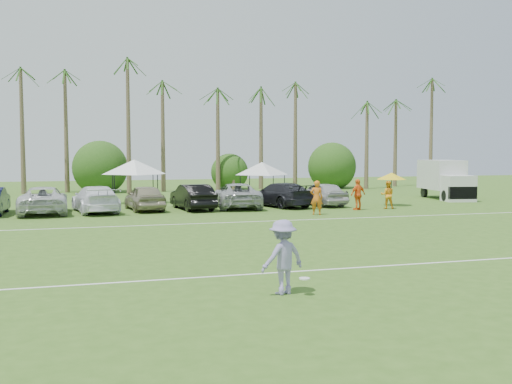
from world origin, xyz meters
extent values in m
plane|color=#375D1B|center=(0.00, 0.00, 0.00)|extent=(120.00, 120.00, 0.00)
cube|color=white|center=(0.00, 2.00, 0.01)|extent=(80.00, 0.10, 0.01)
cube|color=white|center=(0.00, 14.00, 0.01)|extent=(80.00, 0.10, 0.01)
cone|color=brown|center=(-12.00, 38.00, 5.00)|extent=(0.44, 0.44, 10.00)
cone|color=brown|center=(-8.00, 38.00, 5.50)|extent=(0.44, 0.44, 11.00)
cone|color=brown|center=(-4.00, 38.00, 4.00)|extent=(0.44, 0.44, 8.00)
cone|color=brown|center=(0.00, 38.00, 4.50)|extent=(0.44, 0.44, 9.00)
cone|color=brown|center=(4.00, 38.00, 5.00)|extent=(0.44, 0.44, 10.00)
cone|color=brown|center=(8.00, 38.00, 5.50)|extent=(0.44, 0.44, 11.00)
cone|color=brown|center=(13.00, 38.00, 4.00)|extent=(0.44, 0.44, 8.00)
cone|color=brown|center=(18.00, 38.00, 4.50)|extent=(0.44, 0.44, 9.00)
cone|color=brown|center=(23.00, 38.00, 5.00)|extent=(0.44, 0.44, 10.00)
cone|color=brown|center=(27.00, 38.00, 5.50)|extent=(0.44, 0.44, 11.00)
cylinder|color=brown|center=(-6.00, 39.00, 0.70)|extent=(0.30, 0.30, 1.40)
sphere|color=#1F4613|center=(-6.00, 39.00, 1.80)|extent=(4.00, 4.00, 4.00)
cylinder|color=brown|center=(6.00, 39.00, 0.70)|extent=(0.30, 0.30, 1.40)
sphere|color=#1F4613|center=(6.00, 39.00, 1.80)|extent=(4.00, 4.00, 4.00)
cylinder|color=brown|center=(16.00, 39.00, 0.70)|extent=(0.30, 0.30, 1.40)
sphere|color=#1F4613|center=(16.00, 39.00, 1.80)|extent=(4.00, 4.00, 4.00)
imported|color=orange|center=(5.37, 16.13, 0.97)|extent=(0.82, 0.67, 1.94)
imported|color=orange|center=(10.95, 18.11, 0.87)|extent=(1.04, 0.94, 1.73)
imported|color=orange|center=(8.83, 17.91, 0.95)|extent=(1.19, 0.75, 1.89)
cube|color=silver|center=(18.95, 24.20, 1.82)|extent=(2.86, 4.39, 2.21)
cube|color=silver|center=(18.48, 21.41, 0.93)|extent=(2.27, 1.91, 1.86)
cube|color=black|center=(18.37, 20.75, 0.66)|extent=(2.05, 0.60, 0.89)
cube|color=#E5590C|center=(20.06, 24.02, 1.42)|extent=(0.25, 1.40, 0.80)
cylinder|color=black|center=(17.64, 21.73, 0.40)|extent=(0.39, 0.83, 0.80)
cylinder|color=black|center=(19.39, 21.43, 0.40)|extent=(0.39, 0.83, 0.80)
cylinder|color=black|center=(18.26, 25.40, 0.40)|extent=(0.39, 0.83, 0.80)
cylinder|color=black|center=(20.00, 25.10, 0.40)|extent=(0.39, 0.83, 0.80)
cylinder|color=black|center=(-5.35, 24.89, 1.01)|extent=(0.06, 0.06, 2.02)
cylinder|color=black|center=(-2.52, 24.89, 1.01)|extent=(0.06, 0.06, 2.02)
cylinder|color=black|center=(-5.35, 27.72, 1.01)|extent=(0.06, 0.06, 2.02)
cylinder|color=black|center=(-2.52, 27.72, 1.01)|extent=(0.06, 0.06, 2.02)
pyramid|color=white|center=(-3.94, 26.30, 3.03)|extent=(4.36, 4.36, 1.01)
cylinder|color=black|center=(3.94, 25.03, 0.94)|extent=(0.06, 0.06, 1.87)
cylinder|color=black|center=(6.54, 25.03, 0.94)|extent=(0.06, 0.06, 1.87)
cylinder|color=black|center=(3.94, 27.64, 0.94)|extent=(0.06, 0.06, 1.87)
cylinder|color=black|center=(6.54, 27.64, 0.94)|extent=(0.06, 0.06, 1.87)
pyramid|color=silver|center=(5.24, 26.33, 2.81)|extent=(4.04, 4.04, 0.94)
cylinder|color=black|center=(12.18, 19.81, 0.98)|extent=(0.05, 0.05, 1.96)
cone|color=yellow|center=(12.18, 19.81, 1.96)|extent=(1.96, 1.96, 0.45)
imported|color=#8D83BA|center=(-2.32, -0.40, 0.93)|extent=(1.35, 1.02, 1.86)
cylinder|color=white|center=(-1.86, -0.69, 0.42)|extent=(0.27, 0.27, 0.03)
imported|color=silver|center=(-9.48, 21.02, 0.78)|extent=(2.81, 5.72, 1.56)
imported|color=white|center=(-6.59, 20.96, 0.78)|extent=(3.02, 5.67, 1.56)
imported|color=gray|center=(-3.71, 21.36, 0.78)|extent=(2.38, 4.78, 1.56)
imported|color=black|center=(-0.83, 21.03, 0.78)|extent=(2.25, 4.92, 1.56)
imported|color=#A5A6A8|center=(2.06, 21.30, 0.78)|extent=(3.24, 5.89, 1.56)
imported|color=black|center=(4.94, 21.31, 0.78)|extent=(3.60, 5.78, 1.56)
imported|color=#B5B5B5|center=(7.83, 21.26, 0.78)|extent=(2.38, 4.78, 1.56)
camera|label=1|loc=(-6.88, -13.63, 3.53)|focal=40.00mm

